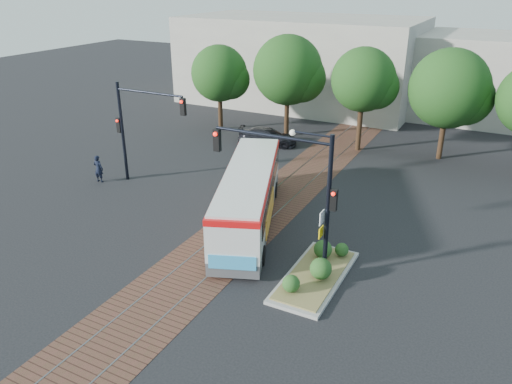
% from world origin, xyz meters
% --- Properties ---
extents(ground, '(120.00, 120.00, 0.00)m').
position_xyz_m(ground, '(0.00, 0.00, 0.00)').
color(ground, black).
rests_on(ground, ground).
extents(trackbed, '(3.60, 40.00, 0.02)m').
position_xyz_m(trackbed, '(0.00, 4.00, 0.01)').
color(trackbed, brown).
rests_on(trackbed, ground).
extents(tree_row, '(26.40, 5.60, 7.67)m').
position_xyz_m(tree_row, '(1.21, 16.42, 4.85)').
color(tree_row, '#382314').
rests_on(tree_row, ground).
extents(warehouses, '(40.00, 13.00, 8.00)m').
position_xyz_m(warehouses, '(-0.53, 28.75, 3.81)').
color(warehouses, '#ADA899').
rests_on(warehouses, ground).
extents(city_bus, '(5.96, 10.80, 2.87)m').
position_xyz_m(city_bus, '(-0.04, 2.20, 1.60)').
color(city_bus, '#4A494C').
rests_on(city_bus, ground).
extents(traffic_island, '(2.20, 5.20, 1.13)m').
position_xyz_m(traffic_island, '(4.82, -0.90, 0.33)').
color(traffic_island, gray).
rests_on(traffic_island, ground).
extents(signal_pole_main, '(5.49, 0.46, 6.00)m').
position_xyz_m(signal_pole_main, '(3.86, -0.81, 4.16)').
color(signal_pole_main, black).
rests_on(signal_pole_main, ground).
extents(signal_pole_left, '(4.99, 0.34, 6.00)m').
position_xyz_m(signal_pole_left, '(-8.37, 4.00, 3.86)').
color(signal_pole_left, black).
rests_on(signal_pole_left, ground).
extents(officer, '(0.65, 0.46, 1.69)m').
position_xyz_m(officer, '(-10.71, 2.89, 0.85)').
color(officer, black).
rests_on(officer, ground).
extents(parked_car, '(4.65, 2.83, 1.26)m').
position_xyz_m(parked_car, '(-4.78, 14.03, 0.63)').
color(parked_car, black).
rests_on(parked_car, ground).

